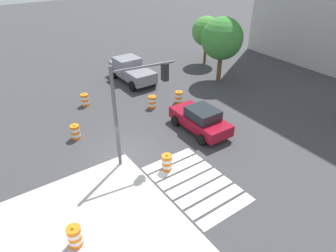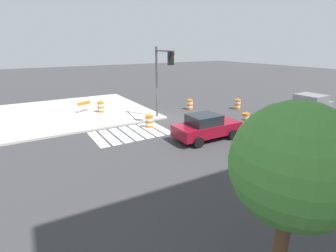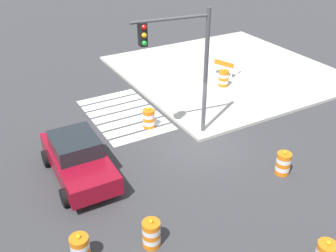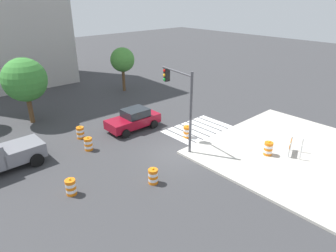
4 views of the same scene
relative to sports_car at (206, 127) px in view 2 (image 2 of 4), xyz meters
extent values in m
plane|color=#38383A|center=(-0.29, -5.29, -0.81)|extent=(120.00, 120.00, 0.00)
cube|color=#BCB7AD|center=(5.71, -11.29, -0.74)|extent=(12.00, 12.00, 0.15)
cube|color=silver|center=(1.46, -3.49, -0.80)|extent=(0.60, 3.20, 0.02)
cube|color=silver|center=(2.21, -3.49, -0.80)|extent=(0.60, 3.20, 0.02)
cube|color=silver|center=(2.96, -3.49, -0.80)|extent=(0.60, 3.20, 0.02)
cube|color=silver|center=(3.71, -3.49, -0.80)|extent=(0.60, 3.20, 0.02)
cube|color=silver|center=(4.46, -3.49, -0.80)|extent=(0.60, 3.20, 0.02)
cube|color=silver|center=(5.21, -3.49, -0.80)|extent=(0.60, 3.20, 0.02)
cube|color=silver|center=(5.96, -3.49, -0.80)|extent=(0.60, 3.20, 0.02)
cube|color=maroon|center=(-0.06, 0.00, -0.13)|extent=(4.33, 1.91, 0.70)
cube|color=#1E2328|center=(0.19, 0.00, 0.52)|extent=(1.93, 1.63, 0.60)
cylinder|color=black|center=(-1.42, -0.93, -0.48)|extent=(0.66, 0.25, 0.66)
cylinder|color=black|center=(-1.39, 0.97, -0.48)|extent=(0.66, 0.25, 0.66)
cylinder|color=black|center=(1.28, -0.97, -0.48)|extent=(0.66, 0.25, 0.66)
cylinder|color=black|center=(1.31, 0.93, -0.48)|extent=(0.66, 0.25, 0.66)
cube|color=slate|center=(-8.41, 0.50, 0.06)|extent=(2.52, 2.02, 0.90)
cube|color=slate|center=(-10.51, 0.48, 0.36)|extent=(1.92, 2.02, 1.50)
cube|color=slate|center=(-11.61, 0.47, 0.06)|extent=(1.42, 1.91, 0.90)
cylinder|color=black|center=(-11.30, -0.54, -0.39)|extent=(0.84, 0.31, 0.84)
cylinder|color=black|center=(-11.32, 1.50, -0.39)|extent=(0.84, 0.31, 0.84)
cylinder|color=black|center=(-7.90, -0.52, -0.39)|extent=(0.84, 0.31, 0.84)
cylinder|color=black|center=(-7.92, 1.52, -0.39)|extent=(0.84, 0.31, 0.84)
cylinder|color=orange|center=(-3.72, -6.87, -0.72)|extent=(0.56, 0.56, 0.18)
cylinder|color=white|center=(-3.72, -6.87, -0.54)|extent=(0.56, 0.56, 0.18)
cylinder|color=orange|center=(-3.72, -6.87, -0.36)|extent=(0.56, 0.56, 0.18)
cylinder|color=white|center=(-3.72, -6.87, -0.18)|extent=(0.56, 0.56, 0.18)
cylinder|color=orange|center=(-3.72, -6.87, 0.00)|extent=(0.56, 0.56, 0.18)
sphere|color=yellow|center=(-3.72, -6.87, 0.15)|extent=(0.12, 0.12, 0.12)
cylinder|color=orange|center=(-4.47, -0.78, -0.72)|extent=(0.56, 0.56, 0.18)
cylinder|color=white|center=(-4.47, -0.78, -0.54)|extent=(0.56, 0.56, 0.18)
cylinder|color=orange|center=(-4.47, -0.78, -0.36)|extent=(0.56, 0.56, 0.18)
cylinder|color=white|center=(-4.47, -0.78, -0.18)|extent=(0.56, 0.56, 0.18)
cylinder|color=orange|center=(-4.47, -0.78, 0.00)|extent=(0.56, 0.56, 0.18)
sphere|color=yellow|center=(-4.47, -0.78, 0.15)|extent=(0.12, 0.12, 0.12)
cylinder|color=orange|center=(-3.99, 1.29, -0.72)|extent=(0.56, 0.56, 0.18)
cylinder|color=white|center=(-3.99, 1.29, -0.54)|extent=(0.56, 0.56, 0.18)
cylinder|color=orange|center=(-3.99, 1.29, -0.36)|extent=(0.56, 0.56, 0.18)
cylinder|color=white|center=(-3.99, 1.29, -0.18)|extent=(0.56, 0.56, 0.18)
cylinder|color=orange|center=(-3.99, 1.29, 0.00)|extent=(0.56, 0.56, 0.18)
sphere|color=yellow|center=(-3.99, 1.29, 0.15)|extent=(0.12, 0.12, 0.12)
cylinder|color=orange|center=(2.00, -4.00, -0.72)|extent=(0.56, 0.56, 0.18)
cylinder|color=white|center=(2.00, -4.00, -0.54)|extent=(0.56, 0.56, 0.18)
cylinder|color=orange|center=(2.00, -4.00, -0.36)|extent=(0.56, 0.56, 0.18)
cylinder|color=white|center=(2.00, -4.00, -0.18)|extent=(0.56, 0.56, 0.18)
cylinder|color=orange|center=(2.00, -4.00, 0.00)|extent=(0.56, 0.56, 0.18)
sphere|color=yellow|center=(2.00, -4.00, 0.15)|extent=(0.12, 0.12, 0.12)
cylinder|color=orange|center=(-7.65, -4.69, -0.72)|extent=(0.56, 0.56, 0.18)
cylinder|color=white|center=(-7.65, -4.69, -0.54)|extent=(0.56, 0.56, 0.18)
cylinder|color=orange|center=(-7.65, -4.69, -0.36)|extent=(0.56, 0.56, 0.18)
cylinder|color=white|center=(-7.65, -4.69, -0.18)|extent=(0.56, 0.56, 0.18)
cylinder|color=orange|center=(-7.65, -4.69, 0.00)|extent=(0.56, 0.56, 0.18)
sphere|color=yellow|center=(-7.65, -4.69, 0.15)|extent=(0.12, 0.12, 0.12)
cylinder|color=orange|center=(3.86, -9.66, -0.57)|extent=(0.56, 0.56, 0.18)
cylinder|color=white|center=(3.86, -9.66, -0.39)|extent=(0.56, 0.56, 0.18)
cylinder|color=orange|center=(3.86, -9.66, -0.21)|extent=(0.56, 0.56, 0.18)
cylinder|color=white|center=(3.86, -9.66, -0.03)|extent=(0.56, 0.56, 0.18)
cylinder|color=orange|center=(3.86, -9.66, 0.15)|extent=(0.56, 0.56, 0.18)
sphere|color=yellow|center=(3.86, -9.66, 0.30)|extent=(0.12, 0.12, 0.12)
cube|color=silver|center=(4.55, -10.76, -0.16)|extent=(0.09, 0.09, 1.00)
cube|color=silver|center=(4.80, -11.41, -0.16)|extent=(0.09, 0.09, 1.00)
cube|color=silver|center=(5.57, -10.36, -0.16)|extent=(0.09, 0.09, 1.00)
cube|color=silver|center=(5.82, -11.01, -0.16)|extent=(0.09, 0.09, 1.00)
cube|color=orange|center=(5.05, -10.54, 0.09)|extent=(1.23, 0.51, 0.28)
cube|color=white|center=(5.05, -10.54, -0.21)|extent=(1.23, 0.51, 0.20)
cylinder|color=#4C4C51|center=(0.31, -5.89, 2.09)|extent=(0.18, 0.18, 5.50)
cylinder|color=#4C4C51|center=(0.53, -4.30, 4.54)|extent=(0.56, 3.19, 0.12)
cube|color=black|center=(0.68, -3.19, 4.09)|extent=(0.39, 0.33, 0.90)
sphere|color=red|center=(0.49, -3.17, 4.39)|extent=(0.20, 0.20, 0.20)
sphere|color=#F2A514|center=(0.49, -3.17, 4.09)|extent=(0.20, 0.20, 0.20)
sphere|color=green|center=(0.49, -3.17, 3.79)|extent=(0.20, 0.20, 0.20)
cylinder|color=brown|center=(5.40, 9.13, 0.46)|extent=(0.31, 0.31, 2.54)
sphere|color=#478C38|center=(5.40, 9.13, 2.64)|extent=(2.60, 2.60, 2.60)
camera|label=1|loc=(12.15, -11.09, 9.37)|focal=31.74mm
camera|label=2|loc=(9.91, 11.70, 4.91)|focal=26.88mm
camera|label=3|loc=(-12.20, 3.02, 8.36)|focal=41.78mm
camera|label=4|loc=(-12.81, -18.08, 9.14)|focal=32.04mm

